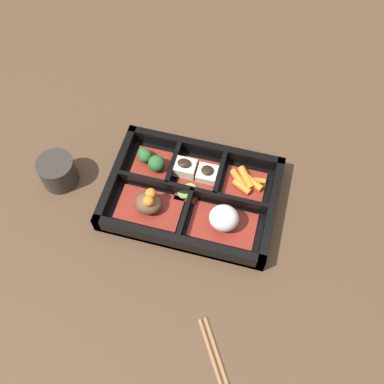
% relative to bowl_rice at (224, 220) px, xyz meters
% --- Properties ---
extents(ground_plane, '(3.00, 3.00, 0.00)m').
position_rel_bowl_rice_xyz_m(ground_plane, '(0.07, -0.04, -0.03)').
color(ground_plane, '#4C3523').
extents(bento_base, '(0.30, 0.21, 0.01)m').
position_rel_bowl_rice_xyz_m(bento_base, '(0.07, -0.04, -0.03)').
color(bento_base, black).
rests_on(bento_base, ground_plane).
extents(bento_rim, '(0.30, 0.21, 0.04)m').
position_rel_bowl_rice_xyz_m(bento_rim, '(0.07, -0.05, -0.01)').
color(bento_rim, black).
rests_on(bento_rim, ground_plane).
extents(bowl_rice, '(0.12, 0.07, 0.06)m').
position_rel_bowl_rice_xyz_m(bowl_rice, '(0.00, 0.00, 0.00)').
color(bowl_rice, maroon).
rests_on(bowl_rice, bento_base).
extents(bowl_stew, '(0.12, 0.07, 0.05)m').
position_rel_bowl_rice_xyz_m(bowl_stew, '(0.13, -0.00, -0.01)').
color(bowl_stew, maroon).
rests_on(bowl_stew, bento_base).
extents(bowl_carrots, '(0.07, 0.07, 0.02)m').
position_rel_bowl_rice_xyz_m(bowl_carrots, '(-0.02, -0.09, -0.02)').
color(bowl_carrots, maroon).
rests_on(bowl_carrots, bento_base).
extents(bowl_tofu, '(0.08, 0.07, 0.04)m').
position_rel_bowl_rice_xyz_m(bowl_tofu, '(0.07, -0.09, -0.01)').
color(bowl_tofu, maroon).
rests_on(bowl_tofu, bento_base).
extents(bowl_greens, '(0.07, 0.07, 0.04)m').
position_rel_bowl_rice_xyz_m(bowl_greens, '(0.16, -0.09, -0.01)').
color(bowl_greens, maroon).
rests_on(bowl_greens, bento_base).
extents(bowl_pickles, '(0.04, 0.04, 0.01)m').
position_rel_bowl_rice_xyz_m(bowl_pickles, '(0.08, -0.05, -0.02)').
color(bowl_pickles, maroon).
rests_on(bowl_pickles, bento_base).
extents(tea_cup, '(0.07, 0.07, 0.06)m').
position_rel_bowl_rice_xyz_m(tea_cup, '(0.32, -0.02, -0.00)').
color(tea_cup, '#2D2823').
rests_on(tea_cup, ground_plane).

